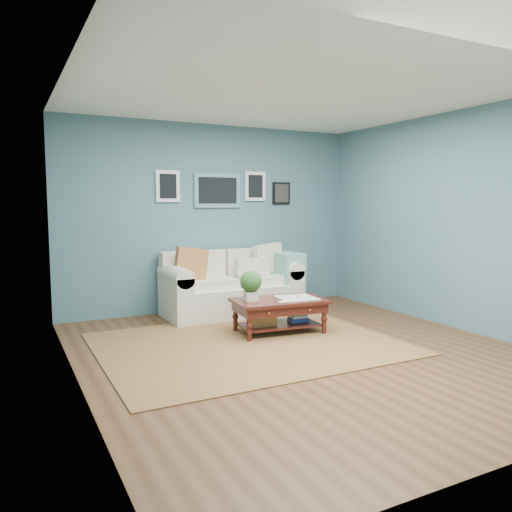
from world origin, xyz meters
TOP-DOWN VIEW (x-y plane):
  - room_shell at (0.00, 0.06)m, footprint 5.00×5.02m
  - area_rug at (-0.41, 0.52)m, footprint 3.18×2.55m
  - loveseat at (0.15, 2.03)m, footprint 1.94×0.88m
  - coffee_table at (0.10, 0.81)m, footprint 1.16×0.76m

SIDE VIEW (x-z plane):
  - area_rug at x=-0.41m, z-range 0.00..0.01m
  - coffee_table at x=0.10m, z-range -0.04..0.73m
  - loveseat at x=0.15m, z-range -0.09..0.90m
  - room_shell at x=0.00m, z-range 0.01..2.71m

